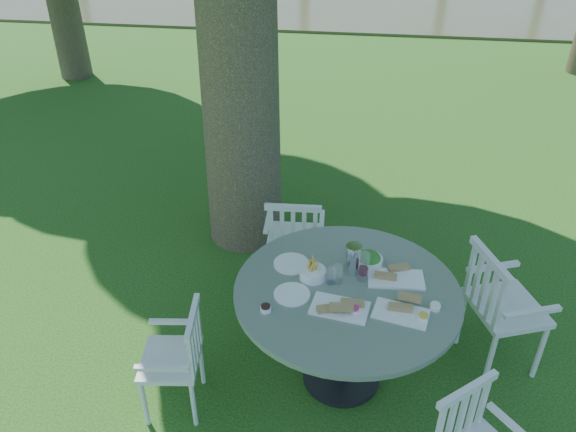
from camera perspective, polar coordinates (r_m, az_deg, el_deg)
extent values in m
plane|color=#11380B|center=(4.77, -0.35, -9.95)|extent=(140.00, 140.00, 0.00)
cylinder|color=black|center=(4.29, 5.40, -15.81)|extent=(0.56, 0.56, 0.04)
cylinder|color=black|center=(4.00, 5.70, -11.98)|extent=(0.12, 0.12, 0.76)
cylinder|color=#606E5C|center=(3.74, 6.03, -7.58)|extent=(1.49, 1.49, 0.04)
cylinder|color=silver|center=(4.50, 24.22, -12.46)|extent=(0.04, 0.04, 0.49)
cylinder|color=silver|center=(4.75, 21.37, -8.99)|extent=(0.04, 0.04, 0.49)
cylinder|color=silver|center=(4.30, 19.81, -13.65)|extent=(0.04, 0.04, 0.49)
cylinder|color=silver|center=(4.56, 17.13, -9.93)|extent=(0.04, 0.04, 0.49)
cube|color=silver|center=(4.35, 21.31, -8.63)|extent=(0.61, 0.63, 0.04)
cube|color=silver|center=(4.10, 19.34, -6.78)|extent=(0.22, 0.49, 0.50)
cylinder|color=silver|center=(5.12, 3.03, -3.36)|extent=(0.04, 0.04, 0.45)
cylinder|color=silver|center=(5.14, -1.40, -3.15)|extent=(0.04, 0.04, 0.45)
cylinder|color=silver|center=(4.83, 2.86, -5.83)|extent=(0.04, 0.04, 0.45)
cylinder|color=silver|center=(4.86, -1.84, -5.59)|extent=(0.04, 0.04, 0.45)
cube|color=silver|center=(4.84, 0.68, -2.15)|extent=(0.48, 0.44, 0.04)
cube|color=silver|center=(4.56, 0.51, -1.40)|extent=(0.46, 0.07, 0.46)
cylinder|color=silver|center=(4.22, -13.25, -14.25)|extent=(0.03, 0.03, 0.40)
cylinder|color=silver|center=(3.99, -14.37, -17.96)|extent=(0.03, 0.03, 0.40)
cylinder|color=silver|center=(4.16, -8.79, -14.50)|extent=(0.03, 0.03, 0.40)
cylinder|color=silver|center=(3.93, -9.58, -18.31)|extent=(0.03, 0.03, 0.40)
cube|color=silver|center=(3.91, -11.85, -14.07)|extent=(0.43, 0.46, 0.04)
cube|color=silver|center=(3.74, -9.44, -12.23)|extent=(0.09, 0.41, 0.41)
cube|color=silver|center=(3.41, 17.26, -18.67)|extent=(0.35, 0.30, 0.43)
cube|color=white|center=(3.56, 5.28, -9.29)|extent=(0.39, 0.27, 0.01)
cube|color=white|center=(3.58, 11.39, -9.68)|extent=(0.37, 0.26, 0.01)
cube|color=white|center=(3.84, 10.89, -6.28)|extent=(0.39, 0.23, 0.02)
cylinder|color=white|center=(3.65, 0.40, -7.95)|extent=(0.24, 0.24, 0.01)
cylinder|color=white|center=(3.90, 0.34, -4.85)|extent=(0.25, 0.25, 0.01)
cylinder|color=white|center=(3.77, 2.50, -5.87)|extent=(0.18, 0.18, 0.07)
cylinder|color=white|center=(3.92, 8.15, -4.61)|extent=(0.20, 0.20, 0.07)
cylinder|color=silver|center=(3.80, 6.64, -4.37)|extent=(0.11, 0.11, 0.22)
cylinder|color=white|center=(3.75, 7.69, -5.13)|extent=(0.08, 0.08, 0.21)
cylinder|color=white|center=(3.74, 5.05, -5.88)|extent=(0.07, 0.07, 0.12)
cylinder|color=white|center=(3.73, 4.38, -6.10)|extent=(0.06, 0.06, 0.11)
cylinder|color=white|center=(3.55, 6.78, -9.51)|extent=(0.06, 0.06, 0.03)
cylinder|color=white|center=(3.57, 13.55, -10.01)|extent=(0.07, 0.07, 0.03)
cylinder|color=white|center=(3.66, 14.71, -8.93)|extent=(0.07, 0.07, 0.03)
cylinder|color=white|center=(3.53, -2.28, -9.41)|extent=(0.07, 0.07, 0.03)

